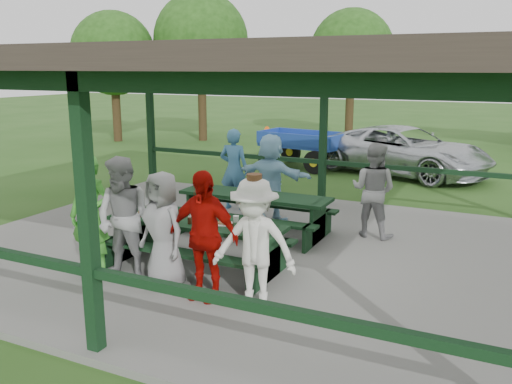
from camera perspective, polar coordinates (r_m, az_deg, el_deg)
The scene contains 19 objects.
ground at distance 9.40m, azimuth -0.70°, elevation -6.44°, with size 90.00×90.00×0.00m, color #285019.
concrete_slab at distance 9.39m, azimuth -0.70°, elevation -6.15°, with size 10.00×8.00×0.10m, color slate.
pavilion_structure at distance 8.87m, azimuth -0.76°, elevation 13.25°, with size 10.60×8.60×3.24m.
picnic_table_near at distance 8.37m, azimuth -6.33°, elevation -4.80°, with size 2.82×1.39×0.75m.
picnic_table_far at distance 10.04m, azimuth -0.14°, elevation -1.70°, with size 2.83×1.39×0.75m.
table_setting at distance 8.23m, azimuth -5.14°, elevation -2.89°, with size 2.29×0.45×0.10m.
contestant_green at distance 8.34m, azimuth -17.05°, elevation -2.40°, with size 0.66×0.43×1.80m, color green.
contestant_grey_left at distance 8.00m, azimuth -13.71°, elevation -2.79°, with size 0.88×0.68×1.81m, color #969698.
contestant_grey_mid at distance 7.64m, azimuth -9.76°, elevation -3.97°, with size 0.81×0.53×1.65m, color gray.
contestant_red at distance 7.18m, azimuth -5.56°, elevation -4.54°, with size 1.02×0.43×1.75m, color #AA0A05.
contestant_white_fedora at distance 6.82m, azimuth -0.18°, elevation -5.57°, with size 1.17×0.75×1.76m.
spectator_lblue at distance 10.81m, azimuth 1.58°, elevation 1.54°, with size 1.63×0.52×1.76m, color #92C5E1.
spectator_blue at distance 11.71m, azimuth -2.33°, elevation 2.42°, with size 0.64×0.42×1.76m, color teal.
spectator_grey at distance 10.02m, azimuth 12.25°, elevation 0.22°, with size 0.84×0.65×1.73m, color gray.
pickup_truck at distance 16.66m, azimuth 15.31°, elevation 4.21°, with size 2.36×5.13×1.42m, color silver.
farm_trailer at distance 17.24m, azimuth 4.89°, elevation 4.58°, with size 3.57×1.87×1.24m.
tree_far_left at distance 23.72m, azimuth -5.83°, elevation 15.56°, with size 3.98×3.98×6.21m.
tree_left at distance 24.22m, azimuth 10.04°, elevation 14.36°, with size 3.57×3.57×5.58m.
tree_edge_left at distance 24.10m, azimuth -14.80°, elevation 13.90°, with size 3.47×3.47×5.43m.
Camera 1 is at (3.94, -7.94, 3.13)m, focal length 38.00 mm.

